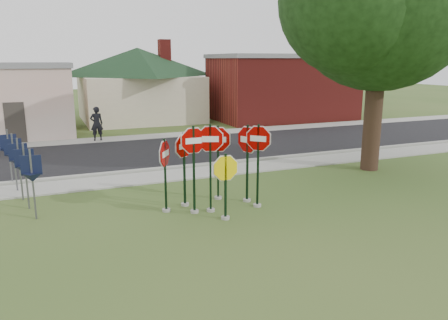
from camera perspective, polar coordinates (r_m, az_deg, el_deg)
name	(u,v)px	position (r m, az deg, el deg)	size (l,w,h in m)	color
ground	(235,224)	(11.97, 1.51, -8.37)	(120.00, 120.00, 0.00)	#35551F
sidewalk_near	(178,175)	(16.89, -6.08, -1.94)	(60.00, 1.60, 0.06)	#979890
road	(151,153)	(21.13, -9.54, 0.96)	(60.00, 7.00, 0.04)	black
sidewalk_far	(133,138)	(25.27, -11.76, 2.85)	(60.00, 1.60, 0.06)	#979890
curb	(171,168)	(17.81, -6.99, -1.04)	(60.00, 0.20, 0.14)	#979890
stop_sign_center	(210,156)	(12.46, -1.80, 0.56)	(0.98, 0.41, 2.69)	gray
stop_sign_yellow	(225,180)	(11.97, 0.19, -2.59)	(1.01, 0.24, 1.97)	gray
stop_sign_left	(194,157)	(12.38, -3.98, 0.34)	(1.04, 0.24, 2.66)	gray
stop_sign_right	(258,154)	(12.93, 4.48, 0.77)	(0.77, 0.73, 2.62)	gray
stop_sign_back_right	(218,152)	(13.64, -0.79, 1.06)	(1.03, 0.41, 2.48)	gray
stop_sign_back_left	(184,160)	(13.07, -5.23, -0.03)	(0.86, 0.51, 2.36)	gray
stop_sign_far_right	(248,152)	(13.40, 3.09, 1.06)	(0.44, 1.08, 2.55)	gray
stop_sign_far_left	(165,166)	(12.63, -7.72, -0.76)	(0.63, 0.89, 2.28)	gray
route_sign_row	(19,162)	(15.04, -25.18, -0.30)	(1.43, 4.63, 2.00)	#59595E
building_house	(138,70)	(32.85, -11.16, 11.50)	(11.60, 11.60, 6.20)	beige
building_brick	(282,87)	(33.16, 7.64, 9.49)	(10.20, 6.20, 4.75)	maroon
bg_tree_right	(335,47)	(44.89, 14.27, 14.15)	(5.60, 5.60, 8.40)	black
pedestrian	(97,124)	(24.65, -16.30, 4.59)	(0.67, 0.44, 1.84)	black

